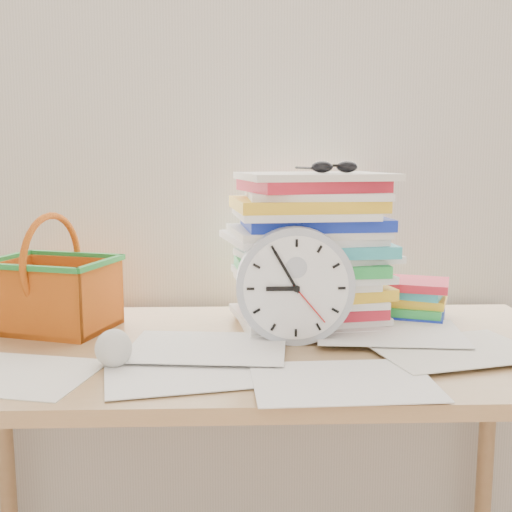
{
  "coord_description": "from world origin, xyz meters",
  "views": [
    {
      "loc": [
        -0.04,
        0.27,
        1.15
      ],
      "look_at": [
        0.01,
        1.6,
        0.94
      ],
      "focal_mm": 45.0,
      "sensor_mm": 36.0,
      "label": 1
    }
  ],
  "objects_px": {
    "desk": "(252,378)",
    "paper_stack": "(308,250)",
    "book_stack": "(402,299)",
    "basket": "(53,273)",
    "clock": "(295,286)"
  },
  "relations": [
    {
      "from": "paper_stack",
      "to": "book_stack",
      "type": "distance_m",
      "value": 0.28
    },
    {
      "from": "paper_stack",
      "to": "clock",
      "type": "bearing_deg",
      "value": -106.34
    },
    {
      "from": "basket",
      "to": "paper_stack",
      "type": "bearing_deg",
      "value": 20.08
    },
    {
      "from": "paper_stack",
      "to": "clock",
      "type": "relative_size",
      "value": 1.43
    },
    {
      "from": "paper_stack",
      "to": "book_stack",
      "type": "relative_size",
      "value": 1.51
    },
    {
      "from": "paper_stack",
      "to": "clock",
      "type": "distance_m",
      "value": 0.17
    },
    {
      "from": "clock",
      "to": "basket",
      "type": "height_order",
      "value": "basket"
    },
    {
      "from": "clock",
      "to": "book_stack",
      "type": "bearing_deg",
      "value": 35.32
    },
    {
      "from": "desk",
      "to": "clock",
      "type": "height_order",
      "value": "clock"
    },
    {
      "from": "desk",
      "to": "paper_stack",
      "type": "bearing_deg",
      "value": 49.72
    },
    {
      "from": "paper_stack",
      "to": "desk",
      "type": "bearing_deg",
      "value": -130.28
    },
    {
      "from": "book_stack",
      "to": "desk",
      "type": "bearing_deg",
      "value": -150.77
    },
    {
      "from": "book_stack",
      "to": "basket",
      "type": "relative_size",
      "value": 0.9
    },
    {
      "from": "paper_stack",
      "to": "clock",
      "type": "xyz_separation_m",
      "value": [
        -0.04,
        -0.15,
        -0.05
      ]
    },
    {
      "from": "clock",
      "to": "basket",
      "type": "relative_size",
      "value": 0.95
    }
  ]
}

